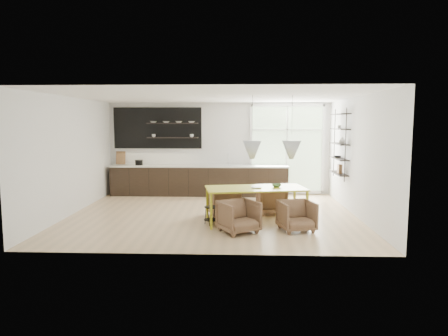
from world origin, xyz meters
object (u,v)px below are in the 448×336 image
(armchair_back_right, at_px, (271,201))
(armchair_front_left, at_px, (239,217))
(armchair_front_right, at_px, (297,216))
(dining_table, at_px, (256,190))
(armchair_back_left, at_px, (224,203))
(wire_stool, at_px, (211,213))

(armchair_back_right, height_order, armchair_front_left, armchair_front_left)
(armchair_front_right, bearing_deg, dining_table, 127.71)
(armchair_front_left, bearing_deg, armchair_back_left, 72.88)
(armchair_back_left, xyz_separation_m, armchair_front_right, (1.58, -1.27, -0.00))
(armchair_back_left, height_order, wire_stool, armchair_back_left)
(dining_table, distance_m, armchair_front_left, 1.00)
(dining_table, relative_size, armchair_back_right, 3.39)
(armchair_back_right, bearing_deg, armchair_front_left, 57.84)
(armchair_back_left, bearing_deg, dining_table, 122.54)
(dining_table, bearing_deg, armchair_front_left, -124.74)
(armchair_back_left, bearing_deg, armchair_back_right, 179.13)
(dining_table, relative_size, armchair_front_left, 3.21)
(armchair_front_right, distance_m, wire_stool, 1.88)
(dining_table, distance_m, armchair_back_left, 1.06)
(armchair_back_right, distance_m, wire_stool, 1.87)
(dining_table, xyz_separation_m, armchair_back_left, (-0.74, 0.62, -0.43))
(dining_table, relative_size, armchair_front_right, 3.35)
(armchair_back_left, relative_size, wire_stool, 1.70)
(armchair_back_right, xyz_separation_m, armchair_front_left, (-0.82, -1.79, 0.02))
(armchair_back_right, height_order, wire_stool, armchair_back_right)
(dining_table, height_order, armchair_front_right, dining_table)
(dining_table, height_order, armchair_front_left, dining_table)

